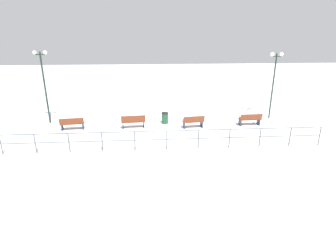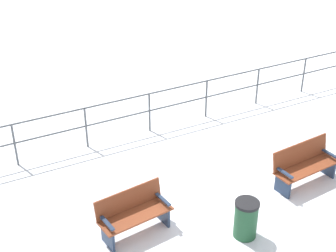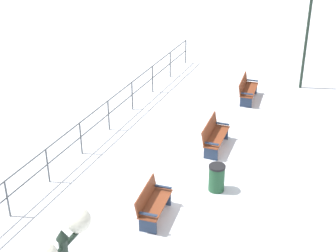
# 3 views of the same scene
# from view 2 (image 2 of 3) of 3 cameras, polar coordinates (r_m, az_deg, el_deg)

# --- Properties ---
(ground_plane) EXTENTS (80.00, 80.00, 0.00)m
(ground_plane) POSITION_cam_2_polar(r_m,az_deg,el_deg) (10.49, 6.78, -9.29)
(ground_plane) COLOR white
(ground_plane) RESTS_ON ground
(bench_second) EXTENTS (0.73, 1.49, 0.87)m
(bench_second) POSITION_cam_2_polar(r_m,az_deg,el_deg) (9.58, -4.00, -10.02)
(bench_second) COLOR brown
(bench_second) RESTS_ON ground
(bench_third) EXTENTS (0.67, 1.63, 0.93)m
(bench_third) POSITION_cam_2_polar(r_m,az_deg,el_deg) (11.27, 15.52, -4.29)
(bench_third) COLOR brown
(bench_third) RESTS_ON ground
(waterfront_railing) EXTENTS (0.05, 17.44, 1.10)m
(waterfront_railing) POSITION_cam_2_polar(r_m,az_deg,el_deg) (12.75, -2.17, 2.34)
(waterfront_railing) COLOR #4C5156
(waterfront_railing) RESTS_ON ground
(trash_bin) EXTENTS (0.47, 0.47, 0.80)m
(trash_bin) POSITION_cam_2_polar(r_m,az_deg,el_deg) (9.62, 9.01, -10.57)
(trash_bin) COLOR #1E4C2D
(trash_bin) RESTS_ON ground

